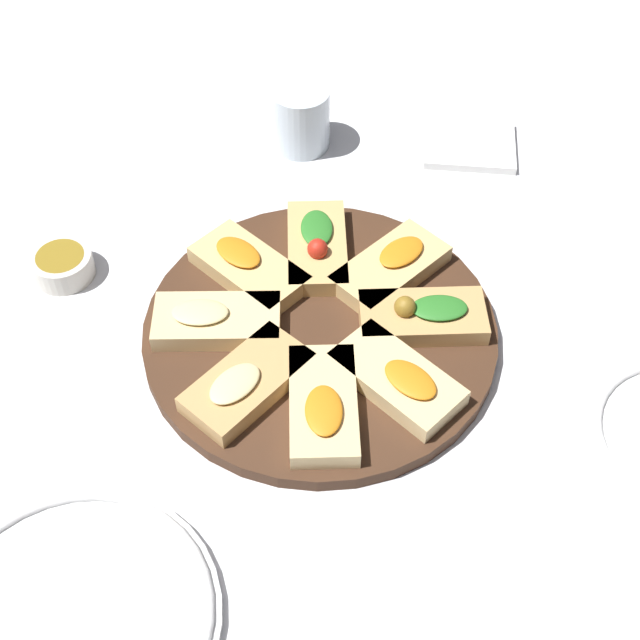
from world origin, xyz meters
TOP-DOWN VIEW (x-y plane):
  - ground_plane at (0.00, 0.00)m, footprint 3.00×3.00m
  - serving_board at (0.00, 0.00)m, footprint 0.37×0.37m
  - focaccia_slice_0 at (0.11, -0.02)m, footprint 0.14×0.09m
  - focaccia_slice_1 at (0.09, 0.07)m, footprint 0.14×0.13m
  - focaccia_slice_2 at (0.02, 0.11)m, footprint 0.08×0.14m
  - focaccia_slice_3 at (-0.06, 0.09)m, footprint 0.13×0.15m
  - focaccia_slice_4 at (-0.11, 0.02)m, footprint 0.14×0.08m
  - focaccia_slice_5 at (-0.09, -0.06)m, footprint 0.15×0.13m
  - focaccia_slice_6 at (-0.02, -0.11)m, footprint 0.08×0.14m
  - focaccia_slice_7 at (0.06, -0.09)m, footprint 0.13×0.14m
  - plate_right at (0.26, 0.27)m, footprint 0.25×0.25m
  - water_glass at (-0.03, -0.32)m, footprint 0.07×0.07m
  - napkin_stack at (-0.25, -0.28)m, footprint 0.14×0.13m
  - dipping_bowl at (0.27, -0.14)m, footprint 0.07×0.07m

SIDE VIEW (x-z plane):
  - ground_plane at x=0.00m, z-range 0.00..0.00m
  - napkin_stack at x=-0.25m, z-range 0.00..0.01m
  - plate_right at x=0.26m, z-range 0.00..0.02m
  - serving_board at x=0.00m, z-range 0.00..0.02m
  - dipping_bowl at x=0.27m, z-range 0.00..0.03m
  - focaccia_slice_0 at x=0.11m, z-range 0.01..0.04m
  - focaccia_slice_1 at x=0.09m, z-range 0.01..0.04m
  - focaccia_slice_2 at x=0.02m, z-range 0.01..0.04m
  - focaccia_slice_3 at x=-0.06m, z-range 0.01..0.04m
  - focaccia_slice_5 at x=-0.09m, z-range 0.01..0.04m
  - focaccia_slice_7 at x=0.06m, z-range 0.01..0.04m
  - focaccia_slice_4 at x=-0.11m, z-range 0.01..0.05m
  - focaccia_slice_6 at x=-0.02m, z-range 0.01..0.05m
  - water_glass at x=-0.03m, z-range 0.00..0.08m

